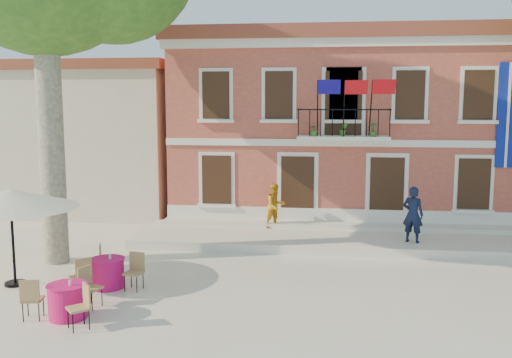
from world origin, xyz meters
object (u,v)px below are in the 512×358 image
object	(u,v)px
pedestrian_orange	(275,206)
cafe_table_0	(68,299)
cafe_table_1	(108,271)
pedestrian_navy	(413,214)
patio_umbrella	(10,199)

from	to	relation	value
pedestrian_orange	cafe_table_0	world-z (taller)	pedestrian_orange
pedestrian_orange	cafe_table_0	distance (m)	9.23
cafe_table_1	cafe_table_0	bearing A→B (deg)	-92.34
pedestrian_navy	cafe_table_0	size ratio (longest dim) A/B	0.98
patio_umbrella	cafe_table_0	world-z (taller)	patio_umbrella
pedestrian_navy	patio_umbrella	bearing A→B (deg)	47.18
pedestrian_orange	cafe_table_0	size ratio (longest dim) A/B	0.87
pedestrian_navy	cafe_table_0	bearing A→B (deg)	62.32
patio_umbrella	cafe_table_0	distance (m)	3.65
pedestrian_navy	cafe_table_0	xyz separation A→B (m)	(-8.42, -6.77, -0.77)
pedestrian_orange	pedestrian_navy	bearing A→B (deg)	-56.65
pedestrian_navy	pedestrian_orange	distance (m)	4.81
patio_umbrella	pedestrian_orange	size ratio (longest dim) A/B	2.15
patio_umbrella	pedestrian_navy	size ratio (longest dim) A/B	1.89
pedestrian_orange	cafe_table_1	bearing A→B (deg)	-158.75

